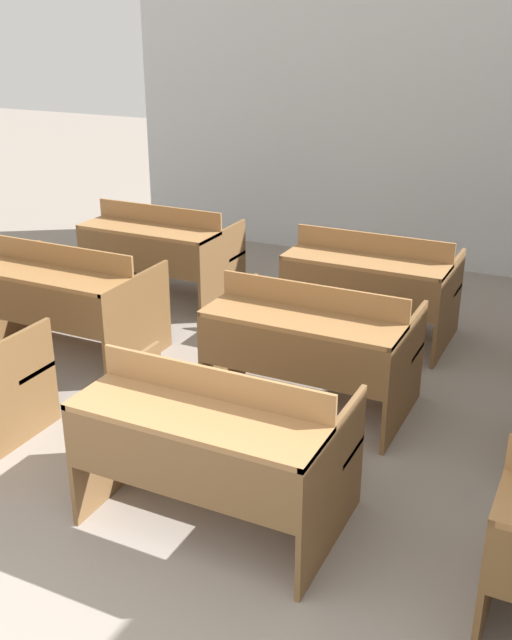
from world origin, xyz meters
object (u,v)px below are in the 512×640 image
(bench_second_left, at_px, (65,296))
(bench_third_center, at_px, (371,282))
(bench_second_center, at_px, (311,342))
(bench_third_left, at_px, (160,249))
(bench_front_center, at_px, (214,441))

(bench_second_left, height_order, bench_third_center, same)
(bench_second_center, bearing_deg, bench_second_left, -179.58)
(bench_third_left, bearing_deg, bench_second_center, -33.45)
(bench_front_center, relative_size, bench_third_left, 1.00)
(bench_second_left, relative_size, bench_second_center, 1.00)
(bench_third_center, bearing_deg, bench_second_center, -89.35)
(bench_second_left, relative_size, bench_third_left, 1.00)
(bench_third_center, bearing_deg, bench_third_left, 179.07)
(bench_third_left, height_order, bench_third_center, same)
(bench_third_center, bearing_deg, bench_second_left, -146.50)
(bench_front_center, relative_size, bench_second_left, 1.00)
(bench_second_center, relative_size, bench_third_left, 1.00)
(bench_front_center, height_order, bench_second_center, same)
(bench_third_left, relative_size, bench_third_center, 1.00)
(bench_second_left, bearing_deg, bench_third_center, 33.50)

